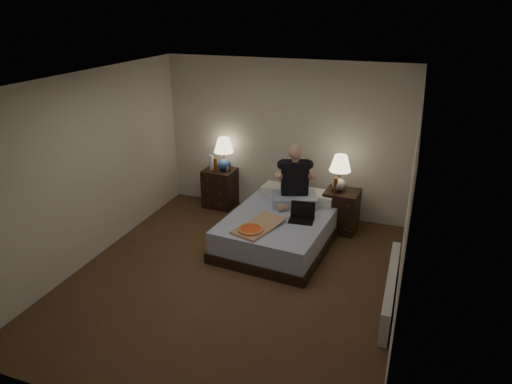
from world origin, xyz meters
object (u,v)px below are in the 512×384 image
at_px(nightstand_left, 220,188).
at_px(lamp_right, 340,173).
at_px(radiator, 390,289).
at_px(beer_bottle_right, 336,185).
at_px(person, 295,176).
at_px(bed, 280,230).
at_px(lamp_left, 224,154).
at_px(pizza_box, 251,230).
at_px(soda_can, 227,169).
at_px(beer_bottle_left, 215,165).
at_px(nightstand_right, 341,211).
at_px(water_bottle, 212,163).
at_px(laptop, 302,213).

bearing_deg(nightstand_left, lamp_right, -3.20).
bearing_deg(radiator, beer_bottle_right, 121.20).
height_order(person, radiator, person).
bearing_deg(radiator, lamp_right, 119.07).
xyz_separation_m(bed, radiator, (1.63, -0.94, -0.03)).
xyz_separation_m(lamp_left, lamp_right, (1.97, -0.22, -0.01)).
xyz_separation_m(bed, person, (0.09, 0.44, 0.69)).
xyz_separation_m(lamp_left, person, (1.37, -0.53, -0.02)).
height_order(nightstand_left, pizza_box, nightstand_left).
height_order(soda_can, beer_bottle_left, beer_bottle_left).
relative_size(nightstand_left, lamp_left, 1.18).
distance_m(soda_can, person, 1.40).
distance_m(pizza_box, radiator, 1.89).
bearing_deg(radiator, pizza_box, 170.65).
bearing_deg(nightstand_right, beer_bottle_right, -141.11).
height_order(lamp_left, person, person).
height_order(nightstand_left, beer_bottle_right, beer_bottle_right).
bearing_deg(radiator, nightstand_left, 147.47).
height_order(nightstand_left, person, person).
relative_size(nightstand_right, person, 0.70).
relative_size(nightstand_left, pizza_box, 0.87).
height_order(water_bottle, soda_can, water_bottle).
xyz_separation_m(lamp_right, soda_can, (-1.90, 0.17, -0.22)).
bearing_deg(person, beer_bottle_right, 3.37).
bearing_deg(beer_bottle_right, radiator, -58.80).
distance_m(soda_can, beer_bottle_left, 0.20).
distance_m(person, laptop, 0.66).
bearing_deg(pizza_box, lamp_left, 141.12).
distance_m(bed, lamp_right, 1.24).
bearing_deg(pizza_box, person, 91.83).
bearing_deg(lamp_right, water_bottle, 175.62).
bearing_deg(nightstand_right, bed, -131.24).
xyz_separation_m(beer_bottle_right, radiator, (0.98, -1.61, -0.56)).
distance_m(water_bottle, beer_bottle_left, 0.11).
bearing_deg(lamp_right, beer_bottle_left, 177.02).
bearing_deg(lamp_right, nightstand_left, 173.87).
height_order(bed, laptop, laptop).
bearing_deg(beer_bottle_left, laptop, -28.32).
bearing_deg(beer_bottle_left, lamp_left, 45.22).
bearing_deg(beer_bottle_left, nightstand_right, -3.06).
bearing_deg(beer_bottle_right, nightstand_left, 171.64).
bearing_deg(radiator, beer_bottle_left, 149.25).
xyz_separation_m(soda_can, beer_bottle_left, (-0.18, -0.06, 0.06)).
bearing_deg(pizza_box, laptop, 63.66).
xyz_separation_m(lamp_right, laptop, (-0.36, -0.82, -0.35)).
bearing_deg(lamp_left, laptop, -32.86).
relative_size(nightstand_left, nightstand_right, 1.02).
xyz_separation_m(soda_can, pizza_box, (1.00, -1.56, -0.22)).
bearing_deg(lamp_left, nightstand_right, -6.37).
xyz_separation_m(water_bottle, beer_bottle_left, (0.10, -0.06, -0.01)).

